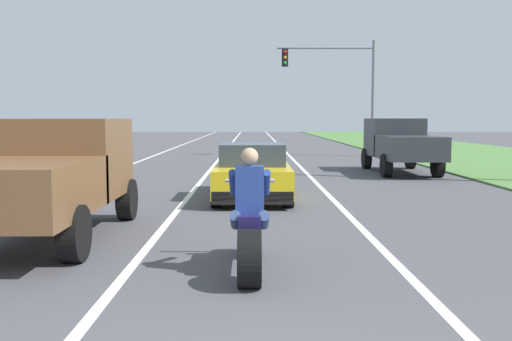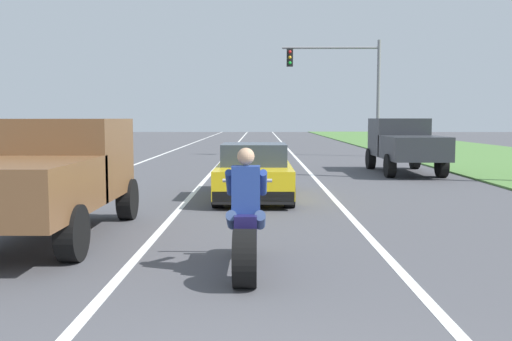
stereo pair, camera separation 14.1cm
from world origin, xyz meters
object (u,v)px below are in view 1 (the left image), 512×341
motorcycle_with_rider (250,228)px  pickup_truck_right_shoulder_dark_grey (400,143)px  traffic_light_mast_near (343,79)px  sports_car_yellow (252,173)px  pickup_truck_left_lane_brown (50,172)px

motorcycle_with_rider → pickup_truck_right_shoulder_dark_grey: (5.42, 13.61, 0.51)m
motorcycle_with_rider → traffic_light_mast_near: size_ratio=0.37×
motorcycle_with_rider → traffic_light_mast_near: traffic_light_mast_near is taller
pickup_truck_right_shoulder_dark_grey → traffic_light_mast_near: bearing=94.3°
sports_car_yellow → pickup_truck_right_shoulder_dark_grey: 8.55m
pickup_truck_left_lane_brown → traffic_light_mast_near: size_ratio=0.80×
motorcycle_with_rider → pickup_truck_left_lane_brown: bearing=146.0°
pickup_truck_right_shoulder_dark_grey → traffic_light_mast_near: 9.62m
sports_car_yellow → pickup_truck_right_shoulder_dark_grey: pickup_truck_right_shoulder_dark_grey is taller
pickup_truck_left_lane_brown → sports_car_yellow: bearing=54.9°
sports_car_yellow → pickup_truck_left_lane_brown: 5.83m
sports_car_yellow → traffic_light_mast_near: traffic_light_mast_near is taller
sports_car_yellow → traffic_light_mast_near: (4.70, 15.75, 3.40)m
sports_car_yellow → traffic_light_mast_near: size_ratio=0.72×
pickup_truck_right_shoulder_dark_grey → traffic_light_mast_near: traffic_light_mast_near is taller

